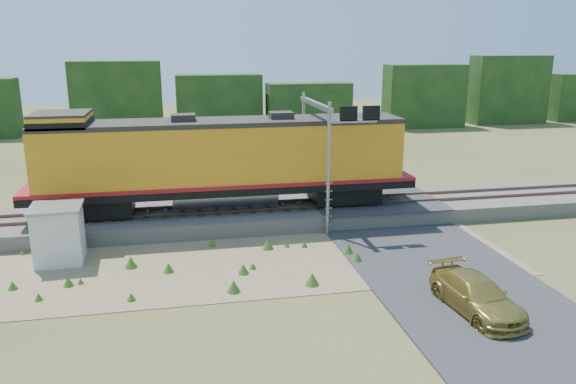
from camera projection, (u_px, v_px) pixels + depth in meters
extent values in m
plane|color=#475123|center=(269.00, 264.00, 24.61)|extent=(140.00, 140.00, 0.00)
cube|color=slate|center=(251.00, 215.00, 30.19)|extent=(70.00, 5.00, 0.80)
cube|color=brown|center=(253.00, 210.00, 29.38)|extent=(70.00, 0.10, 0.16)
cube|color=brown|center=(249.00, 203.00, 30.75)|extent=(70.00, 0.10, 0.16)
cube|color=#8C7754|center=(222.00, 263.00, 24.70)|extent=(26.00, 8.00, 0.03)
cube|color=#38383A|center=(375.00, 200.00, 31.39)|extent=(7.00, 5.20, 0.06)
cube|color=#38383A|center=(309.00, 158.00, 46.76)|extent=(7.00, 24.00, 0.08)
cube|color=#133413|center=(211.00, 102.00, 59.77)|extent=(36.00, 3.00, 6.50)
cube|color=#133413|center=(546.00, 97.00, 67.34)|extent=(50.00, 3.00, 6.00)
cube|color=black|center=(97.00, 205.00, 28.45)|extent=(3.61, 2.31, 0.90)
cube|color=black|center=(344.00, 192.00, 30.90)|extent=(3.61, 2.31, 0.90)
cube|color=black|center=(225.00, 187.00, 29.51)|extent=(20.06, 3.01, 0.36)
cylinder|color=gray|center=(225.00, 196.00, 29.64)|extent=(5.52, 1.20, 1.20)
cube|color=orange|center=(224.00, 154.00, 29.07)|extent=(18.55, 2.91, 3.11)
cube|color=maroon|center=(225.00, 181.00, 29.44)|extent=(20.06, 3.06, 0.18)
cube|color=#28231E|center=(223.00, 122.00, 28.63)|extent=(18.55, 2.96, 0.24)
cube|color=orange|center=(61.00, 122.00, 27.10)|extent=(2.61, 2.91, 0.70)
cube|color=#28231E|center=(60.00, 114.00, 27.00)|extent=(2.61, 2.96, 0.12)
cube|color=black|center=(61.00, 123.00, 27.12)|extent=(2.66, 2.96, 0.35)
cube|color=maroon|center=(33.00, 169.00, 27.41)|extent=(0.10, 2.01, 1.20)
cube|color=#28231E|center=(183.00, 119.00, 28.20)|extent=(1.20, 1.00, 0.45)
cube|color=#28231E|center=(281.00, 116.00, 29.14)|extent=(1.20, 1.00, 0.45)
cube|color=silver|center=(59.00, 235.00, 24.55)|extent=(2.06, 2.06, 2.46)
cube|color=gray|center=(56.00, 207.00, 24.22)|extent=(2.27, 2.27, 0.12)
cylinder|color=gray|center=(328.00, 171.00, 27.43)|extent=(0.17, 0.17, 6.66)
cylinder|color=gray|center=(303.00, 150.00, 32.74)|extent=(0.17, 0.17, 6.66)
cube|color=gray|center=(315.00, 104.00, 29.32)|extent=(0.24, 6.20, 0.24)
cube|color=gray|center=(352.00, 121.00, 27.03)|extent=(2.47, 0.14, 0.14)
cube|color=black|center=(349.00, 114.00, 26.90)|extent=(0.86, 0.14, 0.71)
cube|color=black|center=(371.00, 113.00, 27.11)|extent=(0.86, 0.14, 0.71)
imported|color=olive|center=(477.00, 295.00, 20.08)|extent=(2.18, 4.54, 1.28)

